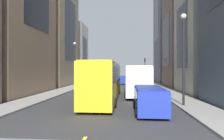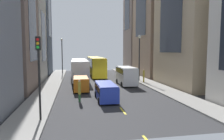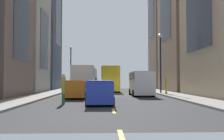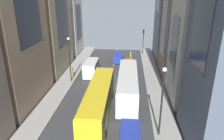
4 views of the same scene
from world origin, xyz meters
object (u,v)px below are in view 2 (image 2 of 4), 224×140
(car_blue_0, at_px, (106,90))
(streetcar_yellow, at_px, (96,65))
(delivery_van_white, at_px, (126,74))
(pedestrian_crossing_near, at_px, (144,75))
(traffic_light_near_corner, at_px, (39,62))
(pedestrian_crossing_mid, at_px, (79,90))
(car_blue_2, at_px, (77,68))
(car_orange_1, at_px, (81,83))
(city_bus_white, at_px, (79,68))

(car_blue_0, bearing_deg, streetcar_yellow, 86.85)
(delivery_van_white, distance_m, pedestrian_crossing_near, 3.34)
(pedestrian_crossing_near, distance_m, traffic_light_near_corner, 19.96)
(pedestrian_crossing_mid, bearing_deg, pedestrian_crossing_near, 5.88)
(delivery_van_white, xyz_separation_m, pedestrian_crossing_mid, (-6.79, -8.66, -0.36))
(car_blue_0, height_order, pedestrian_crossing_mid, pedestrian_crossing_mid)
(traffic_light_near_corner, bearing_deg, delivery_van_white, 55.37)
(car_blue_2, height_order, traffic_light_near_corner, traffic_light_near_corner)
(pedestrian_crossing_mid, height_order, traffic_light_near_corner, traffic_light_near_corner)
(car_orange_1, height_order, traffic_light_near_corner, traffic_light_near_corner)
(car_orange_1, xyz_separation_m, pedestrian_crossing_mid, (-0.31, -5.52, 0.17))
(streetcar_yellow, distance_m, car_blue_0, 20.81)
(delivery_van_white, bearing_deg, car_blue_2, 110.79)
(car_orange_1, bearing_deg, delivery_van_white, 25.80)
(car_blue_2, bearing_deg, car_orange_1, -89.25)
(city_bus_white, distance_m, pedestrian_crossing_mid, 15.82)
(pedestrian_crossing_mid, xyz_separation_m, traffic_light_near_corner, (-2.78, -5.20, 2.93))
(car_blue_0, relative_size, car_orange_1, 1.13)
(car_blue_0, xyz_separation_m, traffic_light_near_corner, (-5.35, -5.42, 3.10))
(car_blue_2, bearing_deg, city_bus_white, -87.98)
(streetcar_yellow, relative_size, pedestrian_crossing_near, 6.81)
(delivery_van_white, relative_size, car_orange_1, 1.22)
(delivery_van_white, distance_m, car_orange_1, 7.22)
(car_orange_1, relative_size, car_blue_2, 0.91)
(car_blue_0, xyz_separation_m, car_blue_2, (-2.54, 26.23, 0.04))
(pedestrian_crossing_mid, bearing_deg, delivery_van_white, 12.30)
(streetcar_yellow, relative_size, car_blue_2, 2.95)
(delivery_van_white, distance_m, traffic_light_near_corner, 17.04)
(city_bus_white, xyz_separation_m, car_blue_0, (2.16, -15.57, -1.03))
(streetcar_yellow, bearing_deg, delivery_van_white, -75.97)
(city_bus_white, bearing_deg, car_orange_1, -90.57)
(car_blue_2, bearing_deg, streetcar_yellow, -56.15)
(city_bus_white, xyz_separation_m, traffic_light_near_corner, (-3.19, -20.99, 2.07))
(streetcar_yellow, bearing_deg, traffic_light_near_corner, -103.94)
(city_bus_white, height_order, car_blue_2, city_bus_white)
(city_bus_white, bearing_deg, pedestrian_crossing_mid, -91.50)
(streetcar_yellow, height_order, traffic_light_near_corner, traffic_light_near_corner)
(pedestrian_crossing_mid, distance_m, traffic_light_near_corner, 6.59)
(pedestrian_crossing_mid, bearing_deg, car_orange_1, 47.20)
(car_blue_0, distance_m, pedestrian_crossing_near, 12.19)
(delivery_van_white, relative_size, traffic_light_near_corner, 0.90)
(car_orange_1, xyz_separation_m, car_blue_2, (-0.27, 20.93, 0.03))
(car_blue_0, bearing_deg, pedestrian_crossing_near, 53.40)
(pedestrian_crossing_near, height_order, traffic_light_near_corner, traffic_light_near_corner)
(pedestrian_crossing_near, bearing_deg, city_bus_white, 26.51)
(city_bus_white, xyz_separation_m, pedestrian_crossing_mid, (-0.41, -15.79, -0.86))
(car_orange_1, bearing_deg, streetcar_yellow, 77.56)
(car_blue_0, distance_m, car_blue_2, 26.36)
(delivery_van_white, bearing_deg, city_bus_white, 131.82)
(city_bus_white, bearing_deg, delivery_van_white, -48.18)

